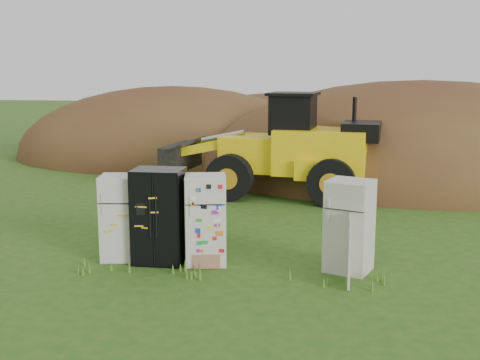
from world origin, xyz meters
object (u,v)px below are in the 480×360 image
object	(u,v)px
fridge_sticker	(206,220)
wheel_loader	(267,144)
fridge_open_door	(349,226)
fridge_leftmost	(121,217)
fridge_black_side	(159,216)

from	to	relation	value
fridge_sticker	wheel_loader	bearing A→B (deg)	74.39
fridge_open_door	wheel_loader	world-z (taller)	wheel_loader
fridge_leftmost	wheel_loader	bearing A→B (deg)	61.86
fridge_sticker	fridge_open_door	bearing A→B (deg)	-12.14
fridge_black_side	fridge_open_door	world-z (taller)	fridge_black_side
fridge_leftmost	fridge_sticker	xyz separation A→B (m)	(1.83, 0.00, 0.03)
fridge_leftmost	wheel_loader	xyz separation A→B (m)	(2.27, 6.99, 0.73)
fridge_black_side	fridge_open_door	bearing A→B (deg)	-0.05
fridge_sticker	fridge_open_door	size ratio (longest dim) A/B	1.01
fridge_leftmost	fridge_open_door	xyz separation A→B (m)	(4.74, 0.00, 0.02)
fridge_black_side	wheel_loader	size ratio (longest dim) A/B	0.29
fridge_black_side	fridge_sticker	world-z (taller)	fridge_black_side
fridge_leftmost	fridge_sticker	bearing A→B (deg)	-10.04
fridge_leftmost	fridge_open_door	distance (m)	4.74
fridge_leftmost	fridge_black_side	distance (m)	0.87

